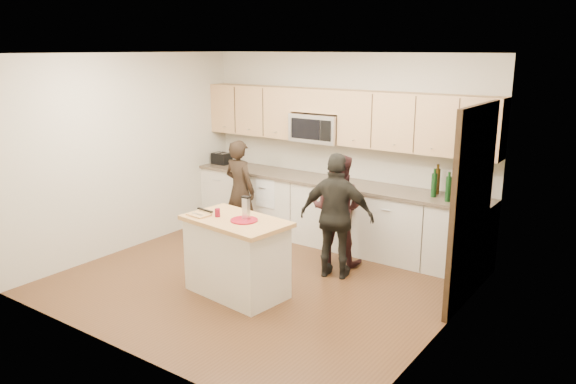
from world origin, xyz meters
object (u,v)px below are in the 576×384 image
Objects in this scene: island at (237,256)px; toaster at (222,158)px; woman_left at (240,190)px; woman_center at (337,209)px; woman_right at (337,216)px.

island is 4.71× the size of toaster.
toaster is 1.03m from woman_left.
island is 0.87× the size of woman_center.
island is at bearing 134.21° from woman_left.
woman_center reaches higher than toaster.
woman_left is 0.95× the size of woman_right.
island is 1.59m from woman_center.
woman_right is at bearing 108.40° from woman_center.
woman_center reaches higher than island.
woman_left is at bearing -29.22° from woman_right.
woman_left is (0.82, -0.54, -0.29)m from toaster.
toaster is 2.91m from woman_right.
island is at bearing -45.29° from toaster.
toaster is 2.57m from woman_center.
woman_right is (0.24, -0.41, 0.05)m from woman_center.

